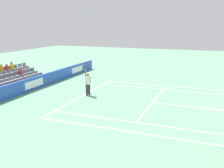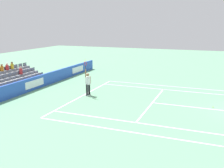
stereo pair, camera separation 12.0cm
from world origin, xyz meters
name	(u,v)px [view 1 (the left image)]	position (x,y,z in m)	size (l,w,h in m)	color
line_baseline	(84,95)	(0.00, -11.89, 0.00)	(10.97, 0.10, 0.01)	white
line_service	(152,103)	(0.00, -6.40, 0.00)	(8.23, 0.10, 0.01)	white
line_centre_service	(200,108)	(0.00, -3.20, 0.00)	(0.10, 6.40, 0.01)	white
line_singles_sideline_left	(144,124)	(4.12, -5.95, 0.00)	(0.10, 11.89, 0.01)	white
line_singles_sideline_right	(168,90)	(-4.12, -5.95, 0.00)	(0.10, 11.89, 0.01)	white
line_doubles_sideline_left	(138,133)	(5.49, -5.95, 0.00)	(0.10, 11.89, 0.01)	white
line_doubles_sideline_right	(171,86)	(-5.49, -5.95, 0.00)	(0.10, 11.89, 0.01)	white
line_centre_mark	(85,95)	(0.00, -11.79, 0.00)	(0.10, 0.20, 0.01)	white
sponsor_barrier	(33,84)	(0.00, -16.61, 0.55)	(22.47, 0.22, 1.09)	blue
tennis_player	(88,83)	(0.00, -11.49, 0.99)	(0.51, 0.43, 2.85)	black
stadium_stand	(12,81)	(0.01, -18.93, 0.55)	(6.20, 2.85, 2.12)	gray
loose_tennis_ball	(213,107)	(-0.39, -2.37, 0.03)	(0.07, 0.07, 0.07)	#D1E533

